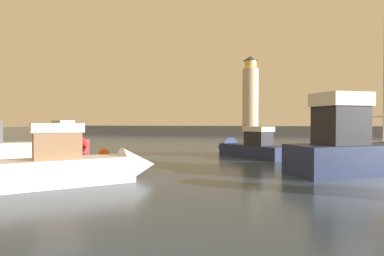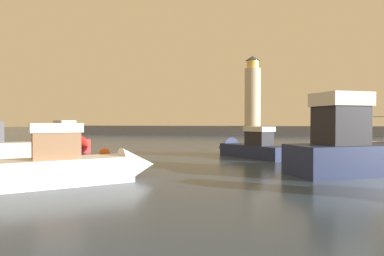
{
  "view_description": "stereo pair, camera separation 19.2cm",
  "coord_description": "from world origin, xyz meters",
  "px_view_note": "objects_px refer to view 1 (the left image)",
  "views": [
    {
      "loc": [
        3.23,
        -2.81,
        2.83
      ],
      "look_at": [
        -0.03,
        17.81,
        2.39
      ],
      "focal_mm": 30.52,
      "sensor_mm": 36.0,
      "label": 1
    },
    {
      "loc": [
        3.42,
        -2.78,
        2.83
      ],
      "look_at": [
        -0.03,
        17.81,
        2.39
      ],
      "focal_mm": 30.52,
      "sensor_mm": 36.0,
      "label": 2
    }
  ],
  "objects_px": {
    "motorboat_1": "(84,164)",
    "sailboat_moored": "(374,149)",
    "motorboat_0": "(245,147)",
    "mooring_buoy": "(104,154)",
    "motorboat_4": "(8,147)",
    "lighthouse": "(250,93)",
    "motorboat_6": "(371,150)",
    "motorboat_2": "(69,142)"
  },
  "relations": [
    {
      "from": "motorboat_0",
      "to": "sailboat_moored",
      "type": "bearing_deg",
      "value": 9.51
    },
    {
      "from": "sailboat_moored",
      "to": "motorboat_4",
      "type": "bearing_deg",
      "value": -166.82
    },
    {
      "from": "lighthouse",
      "to": "sailboat_moored",
      "type": "bearing_deg",
      "value": -77.51
    },
    {
      "from": "motorboat_4",
      "to": "motorboat_1",
      "type": "bearing_deg",
      "value": -37.9
    },
    {
      "from": "motorboat_0",
      "to": "motorboat_4",
      "type": "height_order",
      "value": "motorboat_4"
    },
    {
      "from": "motorboat_4",
      "to": "mooring_buoy",
      "type": "distance_m",
      "value": 7.11
    },
    {
      "from": "motorboat_1",
      "to": "mooring_buoy",
      "type": "relative_size",
      "value": 8.24
    },
    {
      "from": "motorboat_6",
      "to": "mooring_buoy",
      "type": "bearing_deg",
      "value": 167.8
    },
    {
      "from": "lighthouse",
      "to": "motorboat_6",
      "type": "relative_size",
      "value": 1.52
    },
    {
      "from": "motorboat_2",
      "to": "sailboat_moored",
      "type": "xyz_separation_m",
      "value": [
        26.42,
        0.0,
        -0.27
      ]
    },
    {
      "from": "motorboat_6",
      "to": "sailboat_moored",
      "type": "xyz_separation_m",
      "value": [
        3.49,
        9.09,
        -0.65
      ]
    },
    {
      "from": "motorboat_0",
      "to": "motorboat_1",
      "type": "distance_m",
      "value": 14.55
    },
    {
      "from": "motorboat_0",
      "to": "mooring_buoy",
      "type": "height_order",
      "value": "motorboat_0"
    },
    {
      "from": "motorboat_0",
      "to": "sailboat_moored",
      "type": "height_order",
      "value": "sailboat_moored"
    },
    {
      "from": "motorboat_0",
      "to": "sailboat_moored",
      "type": "relative_size",
      "value": 0.52
    },
    {
      "from": "motorboat_4",
      "to": "mooring_buoy",
      "type": "relative_size",
      "value": 7.89
    },
    {
      "from": "motorboat_0",
      "to": "mooring_buoy",
      "type": "bearing_deg",
      "value": -160.47
    },
    {
      "from": "lighthouse",
      "to": "motorboat_0",
      "type": "height_order",
      "value": "lighthouse"
    },
    {
      "from": "motorboat_6",
      "to": "motorboat_1",
      "type": "bearing_deg",
      "value": -159.69
    },
    {
      "from": "motorboat_2",
      "to": "motorboat_4",
      "type": "xyz_separation_m",
      "value": [
        -1.18,
        -6.46,
        0.02
      ]
    },
    {
      "from": "motorboat_0",
      "to": "motorboat_6",
      "type": "relative_size",
      "value": 0.68
    },
    {
      "from": "motorboat_4",
      "to": "mooring_buoy",
      "type": "height_order",
      "value": "motorboat_4"
    },
    {
      "from": "motorboat_6",
      "to": "mooring_buoy",
      "type": "distance_m",
      "value": 17.51
    },
    {
      "from": "motorboat_6",
      "to": "lighthouse",
      "type": "bearing_deg",
      "value": 96.31
    },
    {
      "from": "motorboat_4",
      "to": "motorboat_6",
      "type": "distance_m",
      "value": 24.25
    },
    {
      "from": "lighthouse",
      "to": "motorboat_6",
      "type": "distance_m",
      "value": 50.43
    },
    {
      "from": "motorboat_1",
      "to": "motorboat_6",
      "type": "relative_size",
      "value": 0.71
    },
    {
      "from": "sailboat_moored",
      "to": "mooring_buoy",
      "type": "relative_size",
      "value": 15.37
    },
    {
      "from": "motorboat_0",
      "to": "motorboat_4",
      "type": "relative_size",
      "value": 1.01
    },
    {
      "from": "motorboat_0",
      "to": "mooring_buoy",
      "type": "relative_size",
      "value": 7.98
    },
    {
      "from": "lighthouse",
      "to": "sailboat_moored",
      "type": "height_order",
      "value": "lighthouse"
    },
    {
      "from": "motorboat_1",
      "to": "motorboat_6",
      "type": "height_order",
      "value": "motorboat_6"
    },
    {
      "from": "motorboat_2",
      "to": "motorboat_6",
      "type": "relative_size",
      "value": 0.71
    },
    {
      "from": "motorboat_1",
      "to": "motorboat_4",
      "type": "relative_size",
      "value": 1.04
    },
    {
      "from": "motorboat_4",
      "to": "sailboat_moored",
      "type": "bearing_deg",
      "value": 13.18
    },
    {
      "from": "motorboat_1",
      "to": "mooring_buoy",
      "type": "height_order",
      "value": "motorboat_1"
    },
    {
      "from": "motorboat_2",
      "to": "motorboat_6",
      "type": "bearing_deg",
      "value": -21.61
    },
    {
      "from": "motorboat_2",
      "to": "sailboat_moored",
      "type": "relative_size",
      "value": 0.54
    },
    {
      "from": "motorboat_2",
      "to": "sailboat_moored",
      "type": "distance_m",
      "value": 26.42
    },
    {
      "from": "motorboat_6",
      "to": "sailboat_moored",
      "type": "distance_m",
      "value": 9.75
    },
    {
      "from": "motorboat_1",
      "to": "sailboat_moored",
      "type": "relative_size",
      "value": 0.54
    },
    {
      "from": "motorboat_1",
      "to": "motorboat_4",
      "type": "distance_m",
      "value": 12.74
    }
  ]
}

